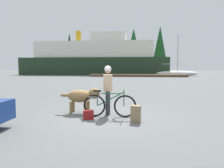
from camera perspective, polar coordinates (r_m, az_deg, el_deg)
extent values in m
plane|color=#595B5B|center=(6.87, -2.35, -9.32)|extent=(160.00, 160.00, 0.00)
torus|color=black|center=(6.77, 3.69, -6.26)|extent=(0.75, 0.06, 0.75)
torus|color=black|center=(6.89, -4.96, -6.07)|extent=(0.75, 0.06, 0.75)
cube|color=#19592D|center=(6.74, -0.26, -2.69)|extent=(0.66, 0.03, 0.03)
cube|color=#19592D|center=(6.77, -0.42, -4.24)|extent=(0.89, 0.03, 0.49)
cylinder|color=#19592D|center=(6.84, -4.15, -4.37)|extent=(0.03, 0.03, 0.42)
cylinder|color=#19592D|center=(6.73, 3.36, -4.09)|extent=(0.03, 0.03, 0.52)
cube|color=black|center=(6.80, -4.17, -1.96)|extent=(0.24, 0.10, 0.06)
cylinder|color=#19592D|center=(6.69, 3.38, -1.72)|extent=(0.03, 0.44, 0.03)
cube|color=slate|center=(6.85, -5.15, -3.61)|extent=(0.36, 0.14, 0.02)
cylinder|color=#333338|center=(7.29, -1.05, -5.15)|extent=(0.14, 0.14, 0.83)
cylinder|color=#333338|center=(7.07, -1.27, -5.46)|extent=(0.14, 0.14, 0.83)
cylinder|color=#D8B28C|center=(7.09, -1.17, 0.34)|extent=(0.32, 0.32, 0.59)
cylinder|color=#D8B28C|center=(7.30, -0.95, 0.75)|extent=(0.09, 0.09, 0.52)
cylinder|color=#D8B28C|center=(6.87, -1.40, 0.48)|extent=(0.09, 0.09, 0.52)
sphere|color=tan|center=(7.07, -1.17, 3.95)|extent=(0.22, 0.22, 0.22)
sphere|color=white|center=(7.07, -1.17, 4.20)|extent=(0.24, 0.24, 0.24)
ellipsoid|color=olive|center=(7.50, -9.10, -3.36)|extent=(0.89, 0.54, 0.45)
sphere|color=olive|center=(7.36, -5.00, -2.64)|extent=(0.40, 0.40, 0.40)
ellipsoid|color=olive|center=(7.66, -13.20, -3.10)|extent=(0.32, 0.12, 0.12)
cylinder|color=olive|center=(7.64, -6.68, -6.29)|extent=(0.10, 0.10, 0.42)
cylinder|color=olive|center=(7.36, -7.19, -6.73)|extent=(0.10, 0.10, 0.42)
cylinder|color=olive|center=(7.79, -10.81, -6.13)|extent=(0.10, 0.10, 0.42)
cylinder|color=olive|center=(7.51, -11.47, -6.55)|extent=(0.10, 0.10, 0.42)
cube|color=#8C7251|center=(6.28, 6.71, -8.33)|extent=(0.32, 0.27, 0.51)
cube|color=maroon|center=(6.63, -6.61, -8.59)|extent=(0.34, 0.22, 0.29)
cube|color=brown|center=(33.61, 7.22, 2.41)|extent=(15.61, 2.48, 0.40)
cube|color=#1E331E|center=(42.59, -4.75, 4.99)|extent=(29.16, 8.10, 3.40)
cube|color=silver|center=(42.72, -4.78, 9.42)|extent=(23.33, 6.80, 3.20)
cube|color=silver|center=(42.54, -0.85, 12.84)|extent=(7.00, 4.86, 1.80)
cylinder|color=#BF8C19|center=(43.82, -9.43, 12.94)|extent=(1.10, 1.10, 2.40)
ellipsoid|color=silver|center=(38.00, 17.86, 2.89)|extent=(7.31, 2.05, 0.90)
cylinder|color=#B2B2B7|center=(38.05, 18.01, 8.28)|extent=(0.14, 0.14, 6.26)
cylinder|color=#B2B2B7|center=(37.77, 16.29, 5.42)|extent=(3.29, 0.10, 0.10)
cylinder|color=#4C331E|center=(59.54, -11.76, 4.43)|extent=(0.33, 0.33, 2.40)
cone|color=#143819|center=(59.75, -11.85, 9.73)|extent=(2.94, 2.94, 8.64)
cylinder|color=#4C331E|center=(56.60, 6.03, 4.91)|extent=(0.38, 0.38, 3.24)
cone|color=#19471E|center=(56.91, 6.08, 10.97)|extent=(4.12, 4.12, 8.77)
cylinder|color=#4C331E|center=(57.05, 13.20, 4.59)|extent=(0.42, 0.42, 2.81)
cone|color=#19471E|center=(57.36, 13.32, 10.86)|extent=(3.82, 3.82, 9.72)
cylinder|color=#4C331E|center=(61.52, 12.87, 4.25)|extent=(0.36, 0.36, 2.02)
cone|color=#143819|center=(61.71, 12.97, 9.39)|extent=(3.14, 3.14, 9.05)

